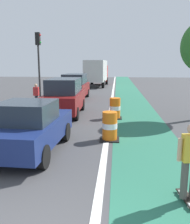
{
  "coord_description": "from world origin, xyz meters",
  "views": [
    {
      "loc": [
        1.25,
        -2.67,
        2.87
      ],
      "look_at": [
        0.47,
        6.24,
        1.1
      ],
      "focal_mm": 39.58,
      "sensor_mm": 36.0,
      "label": 1
    }
  ],
  "objects_px": {
    "skateboarder_on_lane": "(190,161)",
    "traffic_barrel_front": "(110,126)",
    "parked_suv_second": "(65,96)",
    "delivery_truck_down_block": "(97,72)",
    "traffic_light_corner": "(39,55)",
    "parked_suv_third": "(75,86)",
    "pedestrian_crossing": "(36,96)",
    "traffic_barrel_mid": "(115,108)",
    "parked_sedan_nearest": "(30,127)"
  },
  "relations": [
    {
      "from": "parked_suv_third",
      "to": "traffic_light_corner",
      "type": "height_order",
      "value": "traffic_light_corner"
    },
    {
      "from": "parked_suv_second",
      "to": "pedestrian_crossing",
      "type": "xyz_separation_m",
      "value": [
        -2.15,
        1.56,
        -0.17
      ]
    },
    {
      "from": "traffic_barrel_mid",
      "to": "pedestrian_crossing",
      "type": "bearing_deg",
      "value": 155.05
    },
    {
      "from": "traffic_barrel_mid",
      "to": "traffic_light_corner",
      "type": "height_order",
      "value": "traffic_light_corner"
    },
    {
      "from": "delivery_truck_down_block",
      "to": "traffic_light_corner",
      "type": "bearing_deg",
      "value": -104.21
    },
    {
      "from": "parked_sedan_nearest",
      "to": "traffic_barrel_front",
      "type": "relative_size",
      "value": 3.83
    },
    {
      "from": "parked_sedan_nearest",
      "to": "parked_suv_third",
      "type": "bearing_deg",
      "value": 92.67
    },
    {
      "from": "skateboarder_on_lane",
      "to": "traffic_barrel_front",
      "type": "relative_size",
      "value": 1.55
    },
    {
      "from": "skateboarder_on_lane",
      "to": "traffic_barrel_mid",
      "type": "xyz_separation_m",
      "value": [
        -1.6,
        7.92,
        -0.38
      ]
    },
    {
      "from": "traffic_barrel_mid",
      "to": "delivery_truck_down_block",
      "type": "distance_m",
      "value": 18.91
    },
    {
      "from": "parked_sedan_nearest",
      "to": "traffic_barrel_front",
      "type": "distance_m",
      "value": 2.98
    },
    {
      "from": "parked_suv_third",
      "to": "pedestrian_crossing",
      "type": "relative_size",
      "value": 2.86
    },
    {
      "from": "skateboarder_on_lane",
      "to": "delivery_truck_down_block",
      "type": "height_order",
      "value": "delivery_truck_down_block"
    },
    {
      "from": "delivery_truck_down_block",
      "to": "traffic_light_corner",
      "type": "xyz_separation_m",
      "value": [
        -3.32,
        -13.09,
        1.65
      ]
    },
    {
      "from": "parked_sedan_nearest",
      "to": "traffic_light_corner",
      "type": "bearing_deg",
      "value": 105.66
    },
    {
      "from": "traffic_barrel_mid",
      "to": "delivery_truck_down_block",
      "type": "bearing_deg",
      "value": 97.5
    },
    {
      "from": "parked_suv_second",
      "to": "traffic_barrel_front",
      "type": "xyz_separation_m",
      "value": [
        2.68,
        -4.56,
        -0.5
      ]
    },
    {
      "from": "parked_suv_third",
      "to": "traffic_barrel_mid",
      "type": "bearing_deg",
      "value": -64.54
    },
    {
      "from": "parked_suv_third",
      "to": "traffic_barrel_front",
      "type": "relative_size",
      "value": 4.23
    },
    {
      "from": "traffic_barrel_mid",
      "to": "pedestrian_crossing",
      "type": "relative_size",
      "value": 0.68
    },
    {
      "from": "parked_sedan_nearest",
      "to": "parked_suv_third",
      "type": "xyz_separation_m",
      "value": [
        -0.57,
        12.21,
        0.2
      ]
    },
    {
      "from": "skateboarder_on_lane",
      "to": "pedestrian_crossing",
      "type": "relative_size",
      "value": 1.05
    },
    {
      "from": "parked_suv_second",
      "to": "pedestrian_crossing",
      "type": "bearing_deg",
      "value": 144.03
    },
    {
      "from": "traffic_barrel_front",
      "to": "traffic_barrel_mid",
      "type": "bearing_deg",
      "value": 87.5
    },
    {
      "from": "parked_sedan_nearest",
      "to": "parked_suv_second",
      "type": "xyz_separation_m",
      "value": [
        -0.13,
        6.08,
        0.2
      ]
    },
    {
      "from": "parked_suv_third",
      "to": "traffic_barrel_front",
      "type": "height_order",
      "value": "parked_suv_third"
    },
    {
      "from": "traffic_barrel_mid",
      "to": "parked_suv_third",
      "type": "bearing_deg",
      "value": 115.46
    },
    {
      "from": "traffic_barrel_front",
      "to": "traffic_barrel_mid",
      "type": "xyz_separation_m",
      "value": [
        0.17,
        3.8,
        0.0
      ]
    },
    {
      "from": "skateboarder_on_lane",
      "to": "delivery_truck_down_block",
      "type": "distance_m",
      "value": 26.95
    },
    {
      "from": "skateboarder_on_lane",
      "to": "traffic_barrel_front",
      "type": "xyz_separation_m",
      "value": [
        -1.77,
        4.12,
        -0.38
      ]
    },
    {
      "from": "parked_suv_third",
      "to": "traffic_light_corner",
      "type": "xyz_separation_m",
      "value": [
        -2.49,
        -1.29,
        2.47
      ]
    },
    {
      "from": "parked_suv_third",
      "to": "traffic_barrel_mid",
      "type": "xyz_separation_m",
      "value": [
        3.29,
        -6.9,
        -0.5
      ]
    },
    {
      "from": "delivery_truck_down_block",
      "to": "traffic_light_corner",
      "type": "relative_size",
      "value": 1.51
    },
    {
      "from": "pedestrian_crossing",
      "to": "skateboarder_on_lane",
      "type": "bearing_deg",
      "value": -57.21
    },
    {
      "from": "traffic_barrel_front",
      "to": "parked_suv_second",
      "type": "bearing_deg",
      "value": 120.45
    },
    {
      "from": "parked_suv_second",
      "to": "traffic_light_corner",
      "type": "relative_size",
      "value": 0.91
    },
    {
      "from": "parked_suv_second",
      "to": "delivery_truck_down_block",
      "type": "xyz_separation_m",
      "value": [
        0.39,
        17.94,
        0.81
      ]
    },
    {
      "from": "traffic_barrel_front",
      "to": "traffic_barrel_mid",
      "type": "height_order",
      "value": "same"
    },
    {
      "from": "parked_suv_third",
      "to": "traffic_light_corner",
      "type": "distance_m",
      "value": 3.74
    },
    {
      "from": "traffic_light_corner",
      "to": "pedestrian_crossing",
      "type": "distance_m",
      "value": 4.28
    },
    {
      "from": "parked_suv_second",
      "to": "delivery_truck_down_block",
      "type": "bearing_deg",
      "value": 88.77
    },
    {
      "from": "parked_suv_second",
      "to": "pedestrian_crossing",
      "type": "relative_size",
      "value": 2.89
    },
    {
      "from": "parked_sedan_nearest",
      "to": "traffic_light_corner",
      "type": "xyz_separation_m",
      "value": [
        -3.06,
        10.92,
        2.67
      ]
    },
    {
      "from": "traffic_barrel_front",
      "to": "parked_suv_third",
      "type": "bearing_deg",
      "value": 106.26
    },
    {
      "from": "traffic_barrel_mid",
      "to": "skateboarder_on_lane",
      "type": "bearing_deg",
      "value": -78.58
    },
    {
      "from": "delivery_truck_down_block",
      "to": "traffic_light_corner",
      "type": "height_order",
      "value": "traffic_light_corner"
    },
    {
      "from": "parked_suv_third",
      "to": "pedestrian_crossing",
      "type": "distance_m",
      "value": 4.89
    },
    {
      "from": "parked_suv_second",
      "to": "parked_suv_third",
      "type": "relative_size",
      "value": 1.01
    },
    {
      "from": "traffic_light_corner",
      "to": "pedestrian_crossing",
      "type": "bearing_deg",
      "value": -76.68
    },
    {
      "from": "pedestrian_crossing",
      "to": "parked_sedan_nearest",
      "type": "bearing_deg",
      "value": -73.35
    }
  ]
}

